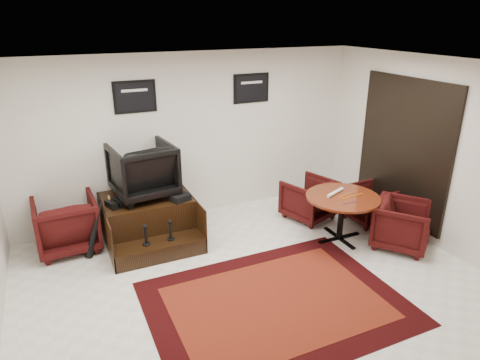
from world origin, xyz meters
The scene contains 16 objects.
ground centered at (0.00, 0.00, 0.00)m, with size 6.00×6.00×0.00m, color white.
room_shell centered at (0.41, 0.12, 1.79)m, with size 6.02×5.02×2.81m.
area_rug centered at (0.06, -0.42, 0.01)m, with size 3.07×2.30×0.01m.
shine_podium centered at (-0.97, 1.84, 0.32)m, with size 1.35×1.39×0.70m.
shine_chair centered at (-0.97, 1.99, 1.16)m, with size 0.90×0.84×0.92m, color black.
shoes_pair centered at (-1.46, 1.75, 0.74)m, with size 0.28×0.31×0.09m.
polish_kit centered at (-0.52, 1.57, 0.74)m, with size 0.27×0.19×0.09m, color black.
umbrella_black centered at (-1.80, 1.65, 0.43)m, with size 0.32×0.12×0.87m, color black, non-canonical shape.
umbrella_hooked centered at (-1.77, 1.88, 0.40)m, with size 0.30×0.11×0.80m, color black, non-canonical shape.
armchair_side centered at (-2.15, 2.07, 0.45)m, with size 0.87×0.82×0.90m, color black.
meeting_table centered at (1.77, 0.60, 0.65)m, with size 1.13×1.13×0.74m.
table_chair_back centered at (1.73, 1.46, 0.39)m, with size 0.76×0.71×0.78m, color black.
table_chair_window centered at (2.61, 0.93, 0.35)m, with size 0.68×0.63×0.70m, color black.
table_chair_corner centered at (2.48, 0.03, 0.40)m, with size 0.78×0.73×0.80m, color black.
paper_roll centered at (1.72, 0.73, 0.76)m, with size 0.05×0.05×0.42m, color white.
table_clutter centered at (1.85, 0.53, 0.74)m, with size 0.57×0.37×0.01m.
Camera 1 is at (-2.16, -4.22, 3.33)m, focal length 32.00 mm.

